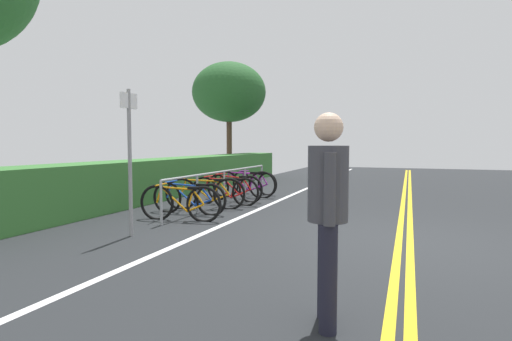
{
  "coord_description": "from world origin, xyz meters",
  "views": [
    {
      "loc": [
        -6.41,
        -0.04,
        1.46
      ],
      "look_at": [
        2.09,
        3.18,
        0.86
      ],
      "focal_mm": 28.5,
      "sensor_mm": 36.0,
      "label": 1
    }
  ],
  "objects_px": {
    "bicycle_0": "(180,203)",
    "tree_mid": "(229,93)",
    "bicycle_2": "(205,193)",
    "bike_rack": "(224,180)",
    "bicycle_6": "(254,183)",
    "bicycle_1": "(189,198)",
    "bicycle_3": "(225,191)",
    "pedestrian": "(328,204)",
    "bicycle_5": "(244,184)",
    "sign_post_near": "(130,149)",
    "bicycle_4": "(234,188)"
  },
  "relations": [
    {
      "from": "bicycle_6",
      "to": "sign_post_near",
      "type": "height_order",
      "value": "sign_post_near"
    },
    {
      "from": "bicycle_5",
      "to": "pedestrian",
      "type": "relative_size",
      "value": 1.04
    },
    {
      "from": "sign_post_near",
      "to": "bicycle_2",
      "type": "bearing_deg",
      "value": 3.12
    },
    {
      "from": "bicycle_2",
      "to": "bicycle_5",
      "type": "relative_size",
      "value": 0.97
    },
    {
      "from": "bicycle_6",
      "to": "bicycle_3",
      "type": "bearing_deg",
      "value": -177.78
    },
    {
      "from": "bicycle_1",
      "to": "bicycle_6",
      "type": "bearing_deg",
      "value": -1.06
    },
    {
      "from": "bicycle_4",
      "to": "bicycle_6",
      "type": "relative_size",
      "value": 1.08
    },
    {
      "from": "pedestrian",
      "to": "tree_mid",
      "type": "relative_size",
      "value": 0.34
    },
    {
      "from": "bike_rack",
      "to": "tree_mid",
      "type": "relative_size",
      "value": 1.08
    },
    {
      "from": "bicycle_0",
      "to": "bicycle_3",
      "type": "relative_size",
      "value": 0.94
    },
    {
      "from": "bicycle_4",
      "to": "bicycle_6",
      "type": "distance_m",
      "value": 1.54
    },
    {
      "from": "tree_mid",
      "to": "bike_rack",
      "type": "bearing_deg",
      "value": -156.42
    },
    {
      "from": "bicycle_0",
      "to": "tree_mid",
      "type": "distance_m",
      "value": 10.6
    },
    {
      "from": "bicycle_4",
      "to": "bicycle_5",
      "type": "distance_m",
      "value": 0.68
    },
    {
      "from": "bicycle_0",
      "to": "pedestrian",
      "type": "distance_m",
      "value": 4.96
    },
    {
      "from": "bicycle_1",
      "to": "pedestrian",
      "type": "xyz_separation_m",
      "value": [
        -4.19,
        -3.7,
        0.66
      ]
    },
    {
      "from": "bicycle_4",
      "to": "sign_post_near",
      "type": "height_order",
      "value": "sign_post_near"
    },
    {
      "from": "bicycle_4",
      "to": "bike_rack",
      "type": "bearing_deg",
      "value": -176.32
    },
    {
      "from": "sign_post_near",
      "to": "pedestrian",
      "type": "bearing_deg",
      "value": -120.44
    },
    {
      "from": "bicycle_3",
      "to": "bicycle_0",
      "type": "bearing_deg",
      "value": -178.07
    },
    {
      "from": "bike_rack",
      "to": "sign_post_near",
      "type": "xyz_separation_m",
      "value": [
        -3.55,
        -0.04,
        0.78
      ]
    },
    {
      "from": "bike_rack",
      "to": "bicycle_0",
      "type": "distance_m",
      "value": 2.16
    },
    {
      "from": "bicycle_3",
      "to": "bicycle_5",
      "type": "height_order",
      "value": "bicycle_5"
    },
    {
      "from": "tree_mid",
      "to": "bicycle_3",
      "type": "bearing_deg",
      "value": -156.32
    },
    {
      "from": "sign_post_near",
      "to": "tree_mid",
      "type": "distance_m",
      "value": 11.63
    },
    {
      "from": "bicycle_0",
      "to": "bicycle_6",
      "type": "bearing_deg",
      "value": 2.08
    },
    {
      "from": "bicycle_5",
      "to": "bicycle_6",
      "type": "relative_size",
      "value": 1.12
    },
    {
      "from": "bicycle_5",
      "to": "pedestrian",
      "type": "height_order",
      "value": "pedestrian"
    },
    {
      "from": "bicycle_0",
      "to": "sign_post_near",
      "type": "height_order",
      "value": "sign_post_near"
    },
    {
      "from": "bicycle_0",
      "to": "pedestrian",
      "type": "xyz_separation_m",
      "value": [
        -3.48,
        -3.47,
        0.65
      ]
    },
    {
      "from": "bike_rack",
      "to": "bicycle_2",
      "type": "height_order",
      "value": "bike_rack"
    },
    {
      "from": "bicycle_3",
      "to": "sign_post_near",
      "type": "relative_size",
      "value": 0.77
    },
    {
      "from": "bicycle_1",
      "to": "bicycle_3",
      "type": "bearing_deg",
      "value": -6.03
    },
    {
      "from": "bicycle_0",
      "to": "sign_post_near",
      "type": "bearing_deg",
      "value": 178.57
    },
    {
      "from": "bicycle_1",
      "to": "bicycle_2",
      "type": "distance_m",
      "value": 0.67
    },
    {
      "from": "bicycle_0",
      "to": "bicycle_2",
      "type": "height_order",
      "value": "bicycle_2"
    },
    {
      "from": "bicycle_3",
      "to": "bicycle_4",
      "type": "xyz_separation_m",
      "value": [
        0.66,
        0.05,
        0.0
      ]
    },
    {
      "from": "bicycle_3",
      "to": "bicycle_6",
      "type": "relative_size",
      "value": 1.12
    },
    {
      "from": "pedestrian",
      "to": "bicycle_5",
      "type": "bearing_deg",
      "value": 27.32
    },
    {
      "from": "bicycle_1",
      "to": "pedestrian",
      "type": "height_order",
      "value": "pedestrian"
    },
    {
      "from": "bicycle_0",
      "to": "sign_post_near",
      "type": "distance_m",
      "value": 1.76
    },
    {
      "from": "bicycle_2",
      "to": "bike_rack",
      "type": "bearing_deg",
      "value": -8.15
    },
    {
      "from": "bicycle_5",
      "to": "bicycle_6",
      "type": "bearing_deg",
      "value": 1.94
    },
    {
      "from": "bicycle_0",
      "to": "bicycle_3",
      "type": "bearing_deg",
      "value": 1.93
    },
    {
      "from": "bicycle_1",
      "to": "sign_post_near",
      "type": "relative_size",
      "value": 0.75
    },
    {
      "from": "bicycle_0",
      "to": "bicycle_6",
      "type": "relative_size",
      "value": 1.05
    },
    {
      "from": "bike_rack",
      "to": "sign_post_near",
      "type": "bearing_deg",
      "value": -179.29
    },
    {
      "from": "bicycle_6",
      "to": "tree_mid",
      "type": "distance_m",
      "value": 6.9
    },
    {
      "from": "bicycle_1",
      "to": "bicycle_2",
      "type": "xyz_separation_m",
      "value": [
        0.67,
        -0.04,
        0.02
      ]
    },
    {
      "from": "bicycle_0",
      "to": "tree_mid",
      "type": "height_order",
      "value": "tree_mid"
    }
  ]
}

